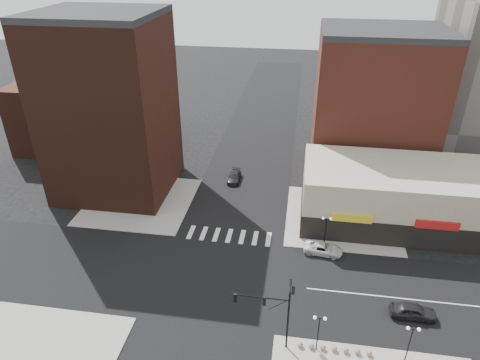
# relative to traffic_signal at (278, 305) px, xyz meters

# --- Properties ---
(ground) EXTENTS (240.00, 240.00, 0.00)m
(ground) POSITION_rel_traffic_signal_xyz_m (-7.24, 7.83, -4.96)
(ground) COLOR black
(ground) RESTS_ON ground
(road_ew) EXTENTS (200.00, 14.00, 0.02)m
(road_ew) POSITION_rel_traffic_signal_xyz_m (-7.24, 7.83, -4.95)
(road_ew) COLOR black
(road_ew) RESTS_ON ground
(road_ns) EXTENTS (14.00, 200.00, 0.02)m
(road_ns) POSITION_rel_traffic_signal_xyz_m (-7.24, 7.83, -4.95)
(road_ns) COLOR black
(road_ns) RESTS_ON ground
(sidewalk_nw) EXTENTS (15.00, 15.00, 0.12)m
(sidewalk_nw) POSITION_rel_traffic_signal_xyz_m (-21.74, 22.33, -4.90)
(sidewalk_nw) COLOR gray
(sidewalk_nw) RESTS_ON ground
(sidewalk_ne) EXTENTS (15.00, 15.00, 0.12)m
(sidewalk_ne) POSITION_rel_traffic_signal_xyz_m (7.26, 22.33, -4.90)
(sidewalk_ne) COLOR gray
(sidewalk_ne) RESTS_ON ground
(building_nw) EXTENTS (16.00, 15.00, 25.00)m
(building_nw) POSITION_rel_traffic_signal_xyz_m (-26.24, 26.33, 7.54)
(building_nw) COLOR #371A11
(building_nw) RESTS_ON ground
(building_nw_low) EXTENTS (20.00, 18.00, 12.00)m
(building_nw_low) POSITION_rel_traffic_signal_xyz_m (-39.24, 41.83, 1.04)
(building_nw_low) COLOR #371A11
(building_nw_low) RESTS_ON ground
(building_ne_midrise) EXTENTS (18.00, 15.00, 22.00)m
(building_ne_midrise) POSITION_rel_traffic_signal_xyz_m (11.76, 37.33, 6.04)
(building_ne_midrise) COLOR brown
(building_ne_midrise) RESTS_ON ground
(building_ne_row) EXTENTS (24.20, 12.20, 8.00)m
(building_ne_row) POSITION_rel_traffic_signal_xyz_m (13.76, 22.83, -1.66)
(building_ne_row) COLOR #BBB094
(building_ne_row) RESTS_ON ground
(traffic_signal) EXTENTS (5.59, 3.09, 7.77)m
(traffic_signal) POSITION_rel_traffic_signal_xyz_m (0.00, 0.00, 0.00)
(traffic_signal) COLOR black
(traffic_signal) RESTS_ON ground
(street_lamp_se_a) EXTENTS (1.22, 0.32, 4.16)m
(street_lamp_se_a) POSITION_rel_traffic_signal_xyz_m (3.76, -0.17, -1.67)
(street_lamp_se_a) COLOR black
(street_lamp_se_a) RESTS_ON sidewalk_se
(street_lamp_se_b) EXTENTS (1.22, 0.32, 4.16)m
(street_lamp_se_b) POSITION_rel_traffic_signal_xyz_m (11.76, -0.17, -1.67)
(street_lamp_se_b) COLOR black
(street_lamp_se_b) RESTS_ON sidewalk_se
(street_lamp_ne) EXTENTS (1.22, 0.32, 4.16)m
(street_lamp_ne) POSITION_rel_traffic_signal_xyz_m (4.76, 15.83, -1.67)
(street_lamp_ne) COLOR black
(street_lamp_ne) RESTS_ON sidewalk_ne
(bollard_row) EXTENTS (6.83, 0.53, 0.53)m
(bollard_row) POSITION_rel_traffic_signal_xyz_m (5.41, -0.17, -4.58)
(bollard_row) COLOR #856A5C
(bollard_row) RESTS_ON sidewalk_se
(white_suv) EXTENTS (4.91, 2.68, 1.31)m
(white_suv) POSITION_rel_traffic_signal_xyz_m (4.60, 14.33, -4.31)
(white_suv) COLOR silver
(white_suv) RESTS_ON ground
(dark_sedan_east) EXTENTS (4.58, 1.90, 1.55)m
(dark_sedan_east) POSITION_rel_traffic_signal_xyz_m (13.43, 5.37, -4.19)
(dark_sedan_east) COLOR black
(dark_sedan_east) RESTS_ON ground
(dark_sedan_north) EXTENTS (1.81, 4.44, 1.29)m
(dark_sedan_north) POSITION_rel_traffic_signal_xyz_m (-9.07, 30.63, -4.32)
(dark_sedan_north) COLOR black
(dark_sedan_north) RESTS_ON ground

